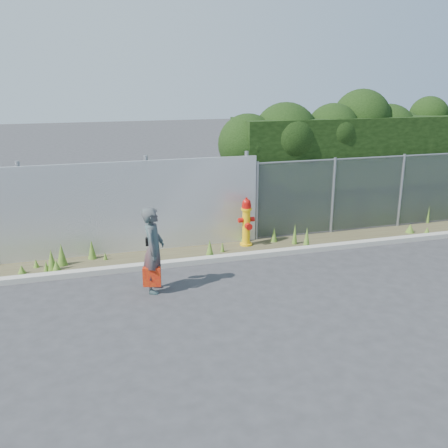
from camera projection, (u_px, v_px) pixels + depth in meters
ground at (259, 290)px, 9.88m from camera, size 80.00×80.00×0.00m
curb at (231, 257)px, 11.52m from camera, size 16.00×0.22×0.12m
weed_strip at (210, 248)px, 11.95m from camera, size 16.00×1.23×0.55m
corrugated_fence at (81, 211)px, 11.44m from camera, size 8.50×0.21×2.30m
chainlink_fence at (368, 193)px, 13.51m from camera, size 6.50×0.07×2.05m
hedge at (349, 153)px, 14.15m from camera, size 7.86×1.86×3.75m
fire_hydrant at (246, 223)px, 12.31m from camera, size 0.41×0.37×1.24m
woman at (154, 250)px, 9.64m from camera, size 0.59×0.72×1.70m
red_tote_bag at (152, 277)px, 9.62m from camera, size 0.34×0.13×0.45m
black_shoulder_bag at (151, 242)px, 9.84m from camera, size 0.21×0.09×0.16m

